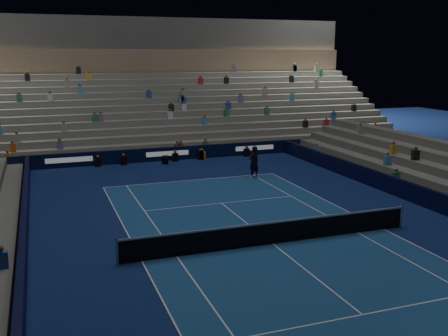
% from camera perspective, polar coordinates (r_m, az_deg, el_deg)
% --- Properties ---
extents(ground, '(90.00, 90.00, 0.00)m').
position_cam_1_polar(ground, '(21.90, 5.37, -8.30)').
color(ground, '#0D1D52').
rests_on(ground, ground).
extents(court_surface, '(10.97, 23.77, 0.01)m').
position_cam_1_polar(court_surface, '(21.90, 5.37, -8.29)').
color(court_surface, navy).
rests_on(court_surface, ground).
extents(sponsor_barrier_far, '(44.00, 0.25, 1.00)m').
position_cam_1_polar(sponsor_barrier_far, '(38.72, -6.27, 1.56)').
color(sponsor_barrier_far, black).
rests_on(sponsor_barrier_far, ground).
extents(sponsor_barrier_west, '(0.25, 37.00, 1.00)m').
position_cam_1_polar(sponsor_barrier_west, '(19.89, -21.24, -9.77)').
color(sponsor_barrier_west, black).
rests_on(sponsor_barrier_west, ground).
extents(grandstand_main, '(44.00, 15.20, 11.20)m').
position_cam_1_polar(grandstand_main, '(47.44, -9.05, 6.97)').
color(grandstand_main, slate).
rests_on(grandstand_main, ground).
extents(tennis_net, '(12.90, 0.10, 1.10)m').
position_cam_1_polar(tennis_net, '(21.73, 5.40, -7.06)').
color(tennis_net, '#B2B2B7').
rests_on(tennis_net, ground).
extents(tennis_player, '(0.87, 0.71, 2.06)m').
position_cam_1_polar(tennis_player, '(32.95, 3.31, 0.65)').
color(tennis_player, black).
rests_on(tennis_player, ground).
extents(broadcast_camera, '(0.56, 0.94, 0.57)m').
position_cam_1_polar(broadcast_camera, '(37.62, -6.46, 0.91)').
color(broadcast_camera, black).
rests_on(broadcast_camera, ground).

